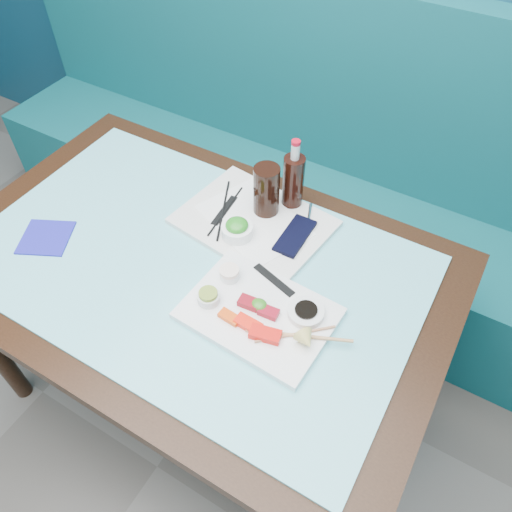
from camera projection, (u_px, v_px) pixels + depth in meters
The scene contains 34 objects.
booth_bench at pixel (314, 192), 2.13m from camera, with size 3.00×0.56×1.17m.
dining_table at pixel (195, 283), 1.44m from camera, with size 1.40×0.90×0.75m.
glass_top at pixel (192, 263), 1.37m from camera, with size 1.22×0.76×0.01m, color #6AC8D4.
sashimi_plate at pixel (259, 313), 1.24m from camera, with size 0.36×0.26×0.02m, color white.
salmon_left at pixel (230, 317), 1.22m from camera, with size 0.06×0.03×0.01m, color #ED4609.
salmon_mid at pixel (248, 324), 1.20m from camera, with size 0.07×0.03×0.02m, color #FF1C0A.
salmon_right at pixel (265, 334), 1.18m from camera, with size 0.08×0.04×0.02m, color red.
tuna_left at pixel (249, 303), 1.24m from camera, with size 0.05×0.03×0.02m, color maroon.
tuna_right at pixel (268, 312), 1.23m from camera, with size 0.05×0.03×0.02m, color maroon.
seaweed_garnish at pixel (259, 305), 1.24m from camera, with size 0.04×0.04×0.02m, color #31751B.
ramekin_wasabi at pixel (209, 298), 1.25m from camera, with size 0.06×0.06×0.02m, color silver.
wasabi_fill at pixel (208, 294), 1.24m from camera, with size 0.05×0.05×0.01m, color olive.
ramekin_ginger at pixel (230, 275), 1.30m from camera, with size 0.05×0.05×0.02m, color white.
ginger_fill at pixel (229, 271), 1.29m from camera, with size 0.05×0.05×0.01m, color #FFE3D1.
soy_dish at pixel (306, 312), 1.22m from camera, with size 0.09×0.09×0.02m, color white.
soy_fill at pixel (306, 310), 1.21m from camera, with size 0.06×0.06×0.01m, color black.
lemon_wedge at pixel (306, 340), 1.15m from camera, with size 0.05×0.05×0.04m, color #E2CA6B.
chopstick_sleeve at pixel (274, 280), 1.30m from camera, with size 0.14×0.02×0.00m, color black.
wooden_chopstick_a at pixel (295, 334), 1.19m from camera, with size 0.01×0.01×0.20m, color #AB7350.
wooden_chopstick_b at pixel (299, 336), 1.18m from camera, with size 0.01×0.01×0.26m, color tan.
serving_tray at pixel (254, 222), 1.46m from camera, with size 0.42×0.31×0.02m, color silver.
paper_placemat at pixel (254, 220), 1.45m from camera, with size 0.31×0.22×0.00m, color white.
seaweed_bowl at pixel (237, 231), 1.40m from camera, with size 0.09×0.09×0.04m, color white.
seaweed_salad at pixel (237, 225), 1.38m from camera, with size 0.06×0.06×0.03m, color #24831E.
cola_glass at pixel (266, 190), 1.42m from camera, with size 0.08×0.08×0.16m, color black.
navy_pouch at pixel (295, 236), 1.40m from camera, with size 0.07×0.15×0.01m, color black.
fork at pixel (310, 213), 1.47m from camera, with size 0.01×0.01×0.08m, color silver.
black_chopstick_a at pixel (223, 210), 1.48m from camera, with size 0.01×0.01×0.25m, color black.
black_chopstick_b at pixel (226, 211), 1.48m from camera, with size 0.01×0.01×0.22m, color black.
tray_sleeve at pixel (224, 210), 1.48m from camera, with size 0.02×0.13×0.00m, color black.
cola_bottle_body at pixel (293, 183), 1.45m from camera, with size 0.06×0.06×0.18m, color black.
cola_bottle_neck at pixel (295, 151), 1.36m from camera, with size 0.02×0.02×0.05m, color silver.
cola_bottle_cap at pixel (296, 142), 1.34m from camera, with size 0.03×0.03×0.01m, color red.
blue_napkin at pixel (46, 237), 1.43m from camera, with size 0.14×0.14×0.01m, color #1C1C9B.
Camera 1 is at (0.60, 0.77, 1.80)m, focal length 35.00 mm.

